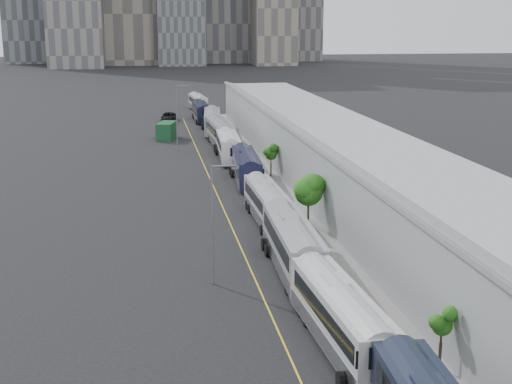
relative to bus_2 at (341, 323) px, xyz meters
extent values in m
cube|color=gray|center=(7.33, 22.68, -1.55)|extent=(10.00, 170.00, 0.12)
cube|color=gold|center=(-3.17, 22.68, -1.60)|extent=(0.12, 160.00, 0.02)
cube|color=gray|center=(11.33, 22.68, 1.79)|extent=(12.00, 160.00, 6.80)
cube|color=gray|center=(11.33, 22.68, 4.24)|extent=(12.45, 160.40, 2.57)
cube|color=gray|center=(5.43, 22.68, 5.39)|extent=(0.30, 160.00, 0.40)
cube|color=#BBBBBD|center=(0.00, 0.02, 0.32)|extent=(3.25, 13.20, 3.17)
cube|color=black|center=(0.00, -0.18, 0.89)|extent=(3.23, 11.63, 1.08)
cube|color=silver|center=(0.00, 0.02, -0.69)|extent=(3.27, 12.94, 1.01)
cube|color=#BBBBBD|center=(0.00, 1.54, 2.06)|extent=(1.41, 2.28, 0.30)
cube|color=gray|center=(0.01, 13.73, 0.43)|extent=(3.18, 13.86, 3.34)
cube|color=black|center=(0.01, 13.52, 1.03)|extent=(3.19, 12.21, 1.14)
cube|color=silver|center=(0.01, 13.73, -0.64)|extent=(3.21, 13.59, 1.07)
cube|color=gray|center=(0.01, 15.33, 2.26)|extent=(1.45, 2.37, 0.32)
cube|color=#A4A6AE|center=(0.44, 27.72, 0.21)|extent=(2.66, 12.34, 2.98)
cube|color=black|center=(0.44, 27.53, 0.74)|extent=(2.70, 10.87, 1.01)
cube|color=silver|center=(0.44, 27.72, -0.75)|extent=(2.69, 12.10, 0.95)
cube|color=#A4A6AE|center=(0.44, 29.14, 1.84)|extent=(1.26, 2.10, 0.28)
cube|color=#161833|center=(0.87, 44.47, 0.29)|extent=(3.30, 12.97, 3.11)
cube|color=black|center=(0.87, 44.27, 0.85)|extent=(3.27, 11.44, 1.06)
cube|color=silver|center=(0.87, 44.47, -0.71)|extent=(3.32, 12.72, 1.00)
cube|color=#161833|center=(0.87, 45.95, 1.99)|extent=(1.41, 2.24, 0.30)
cube|color=white|center=(0.53, 59.58, 0.32)|extent=(3.24, 13.20, 3.17)
cube|color=black|center=(0.53, 59.37, 0.89)|extent=(3.22, 11.63, 1.08)
cube|color=silver|center=(0.53, 59.58, -0.69)|extent=(3.27, 12.94, 1.01)
cube|color=white|center=(0.53, 61.09, 2.06)|extent=(1.41, 2.27, 0.30)
cube|color=gray|center=(0.68, 70.99, 0.38)|extent=(3.12, 13.54, 3.26)
cube|color=black|center=(0.68, 70.79, 0.97)|extent=(3.13, 11.93, 1.11)
cube|color=silver|center=(0.68, 70.99, -0.67)|extent=(3.15, 13.27, 1.04)
cube|color=gray|center=(0.68, 72.55, 2.16)|extent=(1.42, 2.32, 0.31)
cube|color=#96989F|center=(0.76, 84.03, 0.40)|extent=(4.01, 13.79, 3.29)
cube|color=black|center=(0.76, 83.82, 0.99)|extent=(3.91, 12.17, 1.12)
cube|color=silver|center=(0.76, 84.03, -0.66)|extent=(4.02, 13.52, 1.05)
cube|color=#96989F|center=(0.76, 85.60, 2.20)|extent=(1.57, 2.42, 0.31)
cube|color=black|center=(0.05, 99.01, 0.22)|extent=(2.62, 12.43, 3.00)
cube|color=black|center=(0.05, 98.82, 0.76)|extent=(2.67, 10.94, 1.02)
cube|color=silver|center=(0.05, 99.01, -0.74)|extent=(2.66, 12.18, 0.96)
cube|color=black|center=(0.05, 100.44, 1.87)|extent=(1.26, 2.11, 0.29)
cube|color=silver|center=(0.72, 114.62, 0.19)|extent=(3.23, 12.32, 2.95)
cube|color=black|center=(0.72, 114.43, 0.72)|extent=(3.19, 10.87, 1.00)
cube|color=silver|center=(0.72, 114.62, -0.75)|extent=(3.25, 12.08, 0.95)
cube|color=silver|center=(0.72, 116.03, 1.81)|extent=(1.35, 2.14, 0.28)
cylinder|color=black|center=(4.55, -3.73, -0.10)|extent=(0.18, 0.18, 3.03)
sphere|color=#195C15|center=(4.55, -3.73, 1.33)|extent=(1.15, 1.15, 1.15)
cylinder|color=black|center=(3.79, 24.65, 0.30)|extent=(0.18, 0.18, 3.83)
sphere|color=#195C15|center=(3.79, 24.65, 2.29)|extent=(2.66, 2.66, 2.66)
cylinder|color=black|center=(4.38, 47.32, -0.06)|extent=(0.18, 0.18, 3.11)
sphere|color=#195C15|center=(4.38, 47.32, 1.46)|extent=(1.49, 1.49, 1.49)
cylinder|color=#59595E|center=(-6.38, 11.64, 2.84)|extent=(0.18, 0.18, 8.91)
cylinder|color=#59595E|center=(-5.48, 11.64, 7.19)|extent=(1.80, 0.14, 0.14)
cube|color=#59595E|center=(-4.68, 11.64, 7.04)|extent=(0.50, 0.22, 0.18)
cylinder|color=#59595E|center=(-6.11, 66.91, 3.23)|extent=(0.18, 0.18, 9.69)
cylinder|color=#59595E|center=(-5.21, 66.91, 7.98)|extent=(1.80, 0.14, 0.14)
cube|color=#59595E|center=(-4.41, 66.91, 7.83)|extent=(0.50, 0.22, 0.18)
cube|color=#123C20|center=(-7.25, 78.26, -0.23)|extent=(3.72, 5.79, 2.76)
imported|color=black|center=(-6.09, 100.35, -0.82)|extent=(3.32, 6.02, 1.60)
camera|label=1|loc=(-10.99, -37.39, 17.17)|focal=50.00mm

